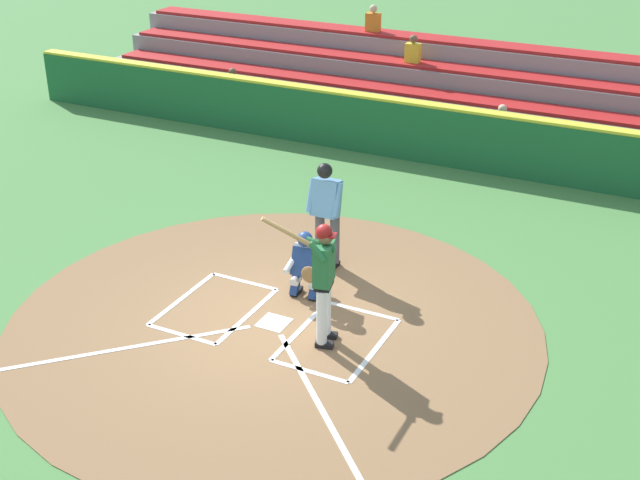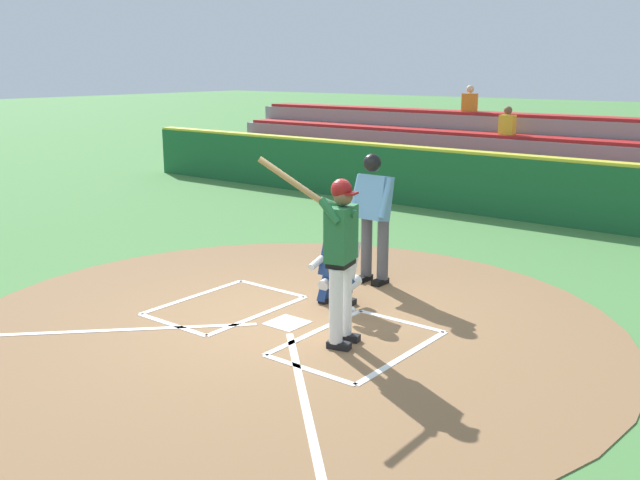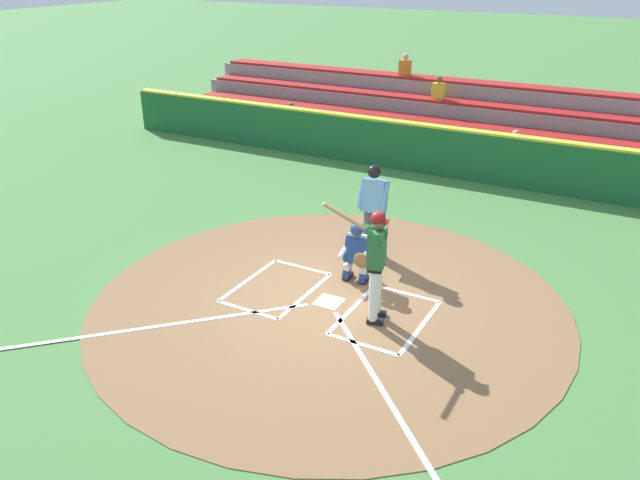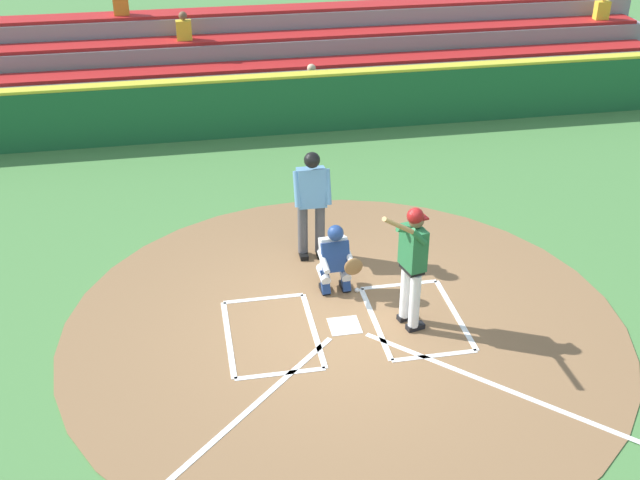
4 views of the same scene
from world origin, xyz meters
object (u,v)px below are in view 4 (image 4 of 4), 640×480
baseball (357,290)px  plate_umpire (312,197)px  catcher (336,257)px  batter (412,260)px

baseball → plate_umpire: bearing=-67.4°
catcher → plate_umpire: plate_umpire is taller
catcher → baseball: (-0.31, 0.11, -0.55)m
batter → baseball: bearing=-62.2°
batter → plate_umpire: size_ratio=1.14×
batter → plate_umpire: batter is taller
plate_umpire → baseball: plate_umpire is taller
batter → baseball: batter is taller
plate_umpire → catcher: bearing=99.4°
catcher → plate_umpire: 1.18m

